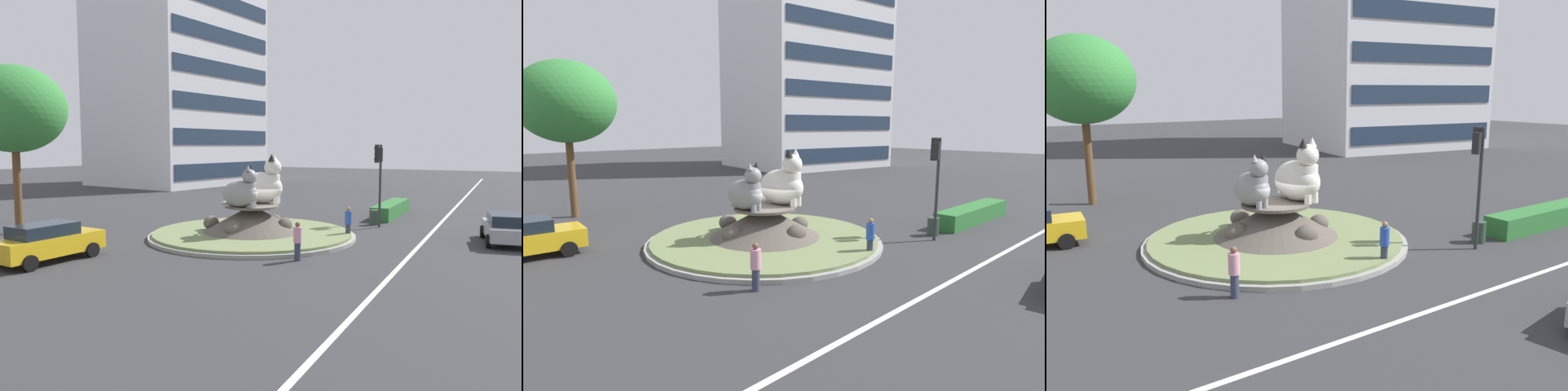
{
  "view_description": "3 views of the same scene",
  "coord_description": "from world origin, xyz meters",
  "views": [
    {
      "loc": [
        -23.2,
        -12.12,
        4.79
      ],
      "look_at": [
        0.89,
        -0.07,
        2.11
      ],
      "focal_mm": 34.75,
      "sensor_mm": 36.0,
      "label": 1
    },
    {
      "loc": [
        -12.34,
        -14.47,
        5.37
      ],
      "look_at": [
        1.84,
        0.65,
        1.93
      ],
      "focal_mm": 28.93,
      "sensor_mm": 36.0,
      "label": 2
    },
    {
      "loc": [
        -10.52,
        -17.67,
        6.26
      ],
      "look_at": [
        1.16,
        -0.58,
        1.96
      ],
      "focal_mm": 35.42,
      "sensor_mm": 36.0,
      "label": 3
    }
  ],
  "objects": [
    {
      "name": "broadleaf_tree_behind_island",
      "position": [
        -4.66,
        11.98,
        6.72
      ],
      "size": [
        5.49,
        5.49,
        9.08
      ],
      "color": "brown",
      "rests_on": "ground"
    },
    {
      "name": "cat_statue_grey",
      "position": [
        -1.0,
        0.04,
        2.47
      ],
      "size": [
        1.41,
        2.26,
        2.14
      ],
      "rotation": [
        0.0,
        0.0,
        -1.44
      ],
      "color": "gray",
      "rests_on": "roundabout_island"
    },
    {
      "name": "pedestrian_pink_shirt",
      "position": [
        -4.01,
        -4.23,
        0.86
      ],
      "size": [
        0.36,
        0.36,
        1.63
      ],
      "rotation": [
        0.0,
        0.0,
        0.41
      ],
      "color": "#33384C",
      "rests_on": "ground"
    },
    {
      "name": "litter_bin",
      "position": [
        6.95,
        -4.74,
        0.45
      ],
      "size": [
        0.56,
        0.56,
        0.9
      ],
      "color": "#2D4233",
      "rests_on": "ground"
    },
    {
      "name": "traffic_light_mast",
      "position": [
        6.01,
        -5.16,
        3.55
      ],
      "size": [
        0.71,
        0.61,
        4.84
      ],
      "rotation": [
        0.0,
        0.0,
        1.73
      ],
      "color": "#2D2D33",
      "rests_on": "ground"
    },
    {
      "name": "ground_plane",
      "position": [
        0.0,
        0.0,
        0.0
      ],
      "size": [
        160.0,
        160.0,
        0.0
      ],
      "primitive_type": "plane",
      "color": "#333335"
    },
    {
      "name": "office_tower",
      "position": [
        29.17,
        25.61,
        15.35
      ],
      "size": [
        19.77,
        17.37,
        30.71
      ],
      "rotation": [
        0.0,
        0.0,
        -0.15
      ],
      "color": "silver",
      "rests_on": "ground"
    },
    {
      "name": "clipped_hedge_strip",
      "position": [
        11.41,
        -4.78,
        0.45
      ],
      "size": [
        6.89,
        1.2,
        0.9
      ],
      "primitive_type": "cube",
      "color": "#2D7033",
      "rests_on": "ground"
    },
    {
      "name": "cat_statue_white",
      "position": [
        1.05,
        -0.17,
        2.66
      ],
      "size": [
        1.84,
        2.91,
        2.67
      ],
      "rotation": [
        0.0,
        0.0,
        -1.4
      ],
      "color": "silver",
      "rests_on": "roundabout_island"
    },
    {
      "name": "roundabout_island",
      "position": [
        -0.0,
        0.0,
        0.6
      ],
      "size": [
        10.78,
        10.78,
        1.69
      ],
      "color": "gray",
      "rests_on": "ground"
    },
    {
      "name": "lane_centreline",
      "position": [
        0.0,
        -8.27,
        0.0
      ],
      "size": [
        112.0,
        0.2,
        0.01
      ],
      "primitive_type": "cube",
      "color": "silver",
      "rests_on": "ground"
    },
    {
      "name": "pedestrian_blue_shirt",
      "position": [
        1.71,
        -4.68,
        0.88
      ],
      "size": [
        0.34,
        0.34,
        1.66
      ],
      "rotation": [
        0.0,
        0.0,
        4.55
      ],
      "color": "#33384C",
      "rests_on": "ground"
    }
  ]
}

